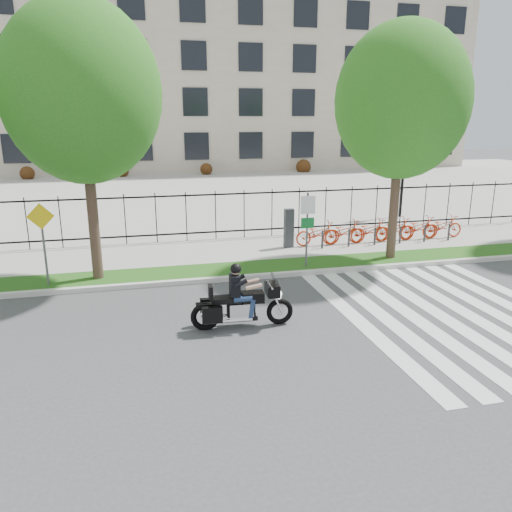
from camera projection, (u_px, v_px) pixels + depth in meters
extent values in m
plane|color=#3D3D40|center=(277.00, 331.00, 12.14)|extent=(120.00, 120.00, 0.00)
cube|color=beige|center=(242.00, 278.00, 15.95)|extent=(60.00, 0.20, 0.15)
cube|color=#1C4E13|center=(237.00, 270.00, 16.75)|extent=(60.00, 1.50, 0.15)
cube|color=#A09E96|center=(224.00, 251.00, 19.09)|extent=(60.00, 3.50, 0.15)
cube|color=#A09E96|center=(180.00, 189.00, 35.52)|extent=(80.00, 34.00, 0.10)
cube|color=#AD9F8B|center=(158.00, 67.00, 51.55)|extent=(60.00, 20.00, 20.00)
cylinder|color=black|center=(403.00, 179.00, 25.11)|extent=(0.14, 0.14, 4.00)
cylinder|color=black|center=(406.00, 141.00, 24.60)|extent=(0.06, 0.70, 0.70)
sphere|color=white|center=(399.00, 139.00, 24.49)|extent=(0.36, 0.36, 0.36)
sphere|color=white|center=(412.00, 139.00, 24.65)|extent=(0.36, 0.36, 0.36)
cylinder|color=#3B2920|center=(93.00, 212.00, 15.15)|extent=(0.32, 0.32, 4.20)
ellipsoid|color=#165513|center=(82.00, 92.00, 14.22)|extent=(4.54, 4.54, 5.22)
cylinder|color=#3B2920|center=(394.00, 202.00, 17.48)|extent=(0.32, 0.32, 4.05)
ellipsoid|color=#165513|center=(402.00, 101.00, 16.57)|extent=(4.48, 4.48, 5.15)
cube|color=#2D2D33|center=(289.00, 228.00, 19.21)|extent=(0.35, 0.25, 1.50)
imported|color=red|center=(318.00, 233.00, 19.56)|extent=(1.80, 0.63, 0.95)
cylinder|color=#2D2D33|center=(322.00, 239.00, 19.12)|extent=(0.08, 0.08, 0.70)
imported|color=red|center=(344.00, 232.00, 19.81)|extent=(1.80, 0.63, 0.95)
cylinder|color=#2D2D33|center=(349.00, 238.00, 19.37)|extent=(0.08, 0.08, 0.70)
imported|color=red|center=(369.00, 231.00, 20.06)|extent=(1.80, 0.63, 0.95)
cylinder|color=#2D2D33|center=(375.00, 236.00, 19.62)|extent=(0.08, 0.08, 0.70)
imported|color=red|center=(394.00, 229.00, 20.31)|extent=(1.80, 0.63, 0.95)
cylinder|color=#2D2D33|center=(400.00, 235.00, 19.87)|extent=(0.08, 0.08, 0.70)
imported|color=red|center=(418.00, 228.00, 20.56)|extent=(1.80, 0.63, 0.95)
cylinder|color=#2D2D33|center=(425.00, 233.00, 20.12)|extent=(0.08, 0.08, 0.70)
imported|color=red|center=(442.00, 226.00, 20.81)|extent=(1.80, 0.63, 0.95)
cylinder|color=#2D2D33|center=(449.00, 232.00, 20.37)|extent=(0.08, 0.08, 0.70)
cylinder|color=#59595B|center=(307.00, 230.00, 16.60)|extent=(0.07, 0.07, 2.50)
cube|color=white|center=(308.00, 205.00, 16.33)|extent=(0.50, 0.03, 0.60)
cube|color=#0C6626|center=(308.00, 223.00, 16.49)|extent=(0.45, 0.03, 0.35)
cylinder|color=#59595B|center=(44.00, 246.00, 14.74)|extent=(0.07, 0.07, 2.40)
cube|color=yellow|center=(40.00, 216.00, 14.46)|extent=(0.78, 0.03, 0.78)
torus|color=black|center=(280.00, 311.00, 12.49)|extent=(0.68, 0.17, 0.68)
torus|color=black|center=(205.00, 317.00, 12.16)|extent=(0.72, 0.19, 0.72)
cube|color=black|center=(272.00, 289.00, 12.29)|extent=(0.32, 0.56, 0.29)
cube|color=#26262B|center=(275.00, 280.00, 12.24)|extent=(0.17, 0.50, 0.30)
cube|color=silver|center=(241.00, 310.00, 12.29)|extent=(0.61, 0.37, 0.39)
cube|color=black|center=(253.00, 297.00, 12.25)|extent=(0.56, 0.36, 0.26)
cube|color=black|center=(227.00, 299.00, 12.14)|extent=(0.71, 0.39, 0.14)
cube|color=black|center=(211.00, 292.00, 12.02)|extent=(0.12, 0.34, 0.33)
cube|color=black|center=(212.00, 315.00, 11.87)|extent=(0.50, 0.18, 0.39)
cube|color=black|center=(210.00, 306.00, 12.42)|extent=(0.50, 0.18, 0.39)
cube|color=black|center=(235.00, 285.00, 12.08)|extent=(0.26, 0.41, 0.51)
sphere|color=tan|center=(236.00, 270.00, 11.99)|extent=(0.23, 0.23, 0.23)
sphere|color=black|center=(236.00, 269.00, 11.98)|extent=(0.27, 0.27, 0.27)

